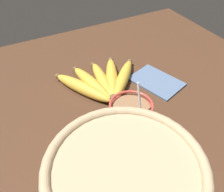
# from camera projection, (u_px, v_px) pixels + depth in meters

# --- Properties ---
(table) EXTENTS (1.10, 1.10, 0.03)m
(table) POSITION_uv_depth(u_px,v_px,m) (131.00, 124.00, 0.67)
(table) COLOR #422819
(table) RESTS_ON ground
(coffee_mug) EXTENTS (0.15, 0.11, 0.17)m
(coffee_mug) POSITION_uv_depth(u_px,v_px,m) (130.00, 120.00, 0.60)
(coffee_mug) COLOR #B23D33
(coffee_mug) RESTS_ON table
(banana_bunch) EXTENTS (0.22, 0.27, 0.04)m
(banana_bunch) POSITION_uv_depth(u_px,v_px,m) (102.00, 82.00, 0.75)
(banana_bunch) COLOR brown
(banana_bunch) RESTS_ON table
(napkin) EXTENTS (0.18, 0.15, 0.01)m
(napkin) POSITION_uv_depth(u_px,v_px,m) (156.00, 81.00, 0.78)
(napkin) COLOR slate
(napkin) RESTS_ON table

